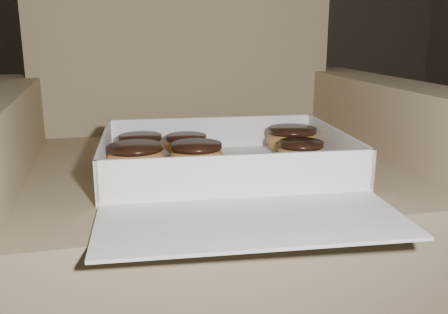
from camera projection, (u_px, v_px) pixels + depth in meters
The scene contains 12 objects.
armchair at pixel (206, 210), 1.12m from camera, with size 0.95×0.81×1.00m.
bakery_box at pixel (230, 171), 0.90m from camera, with size 0.49×0.56×0.07m.
donut_a at pixel (136, 158), 0.90m from camera, with size 0.11×0.11×0.05m.
donut_b at pixel (141, 145), 1.01m from camera, with size 0.09×0.09×0.05m.
donut_c at pixel (197, 155), 0.92m from camera, with size 0.10×0.10×0.05m.
donut_d at pixel (301, 152), 0.96m from camera, with size 0.09×0.09×0.05m.
donut_e at pixel (292, 139), 1.05m from camera, with size 0.11×0.11×0.05m.
donut_f at pixel (187, 145), 1.02m from camera, with size 0.09×0.09×0.04m.
crumb_a at pixel (272, 167), 0.94m from camera, with size 0.01×0.01×0.00m, color black.
crumb_b at pixel (110, 194), 0.79m from camera, with size 0.01×0.01×0.00m, color black.
crumb_c at pixel (343, 182), 0.85m from camera, with size 0.01×0.01×0.00m, color black.
crumb_d at pixel (260, 185), 0.83m from camera, with size 0.01×0.01×0.00m, color black.
Camera 1 is at (-0.37, -1.05, 0.71)m, focal length 40.00 mm.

